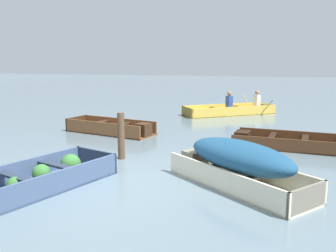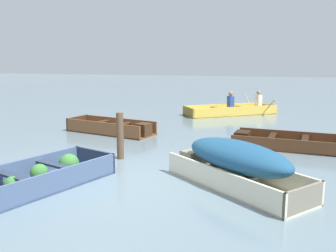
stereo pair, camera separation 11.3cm
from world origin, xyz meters
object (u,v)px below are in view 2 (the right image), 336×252
dinghy_slate_blue_foreground (35,179)px  skiff_dark_varnish_far_moored (283,143)px  rowboat_yellow_with_crew (235,110)px  skiff_cream_near_moored (236,161)px  mooring_post (120,136)px  skiff_wooden_brown_mid_moored (114,129)px

dinghy_slate_blue_foreground → skiff_dark_varnish_far_moored: (4.20, 4.32, -0.05)m
rowboat_yellow_with_crew → skiff_dark_varnish_far_moored: bearing=-71.9°
skiff_cream_near_moored → dinghy_slate_blue_foreground: bearing=-163.5°
rowboat_yellow_with_crew → mooring_post: bearing=-103.6°
skiff_cream_near_moored → mooring_post: mooring_post is taller
dinghy_slate_blue_foreground → skiff_wooden_brown_mid_moored: bearing=97.5°
skiff_cream_near_moored → mooring_post: (-2.67, 1.17, 0.05)m
skiff_dark_varnish_far_moored → dinghy_slate_blue_foreground: bearing=-134.2°
skiff_cream_near_moored → rowboat_yellow_with_crew: size_ratio=0.77×
dinghy_slate_blue_foreground → mooring_post: 2.29m
skiff_wooden_brown_mid_moored → skiff_dark_varnish_far_moored: bearing=-5.0°
skiff_dark_varnish_far_moored → rowboat_yellow_with_crew: 5.53m
mooring_post → skiff_dark_varnish_far_moored: bearing=31.5°
skiff_wooden_brown_mid_moored → rowboat_yellow_with_crew: 5.74m
dinghy_slate_blue_foreground → skiff_dark_varnish_far_moored: 6.02m
rowboat_yellow_with_crew → dinghy_slate_blue_foreground: bearing=-104.5°
skiff_wooden_brown_mid_moored → dinghy_slate_blue_foreground: bearing=-82.5°
skiff_wooden_brown_mid_moored → rowboat_yellow_with_crew: rowboat_yellow_with_crew is taller
skiff_dark_varnish_far_moored → mooring_post: (-3.52, -2.16, 0.41)m
rowboat_yellow_with_crew → mooring_post: (-1.80, -7.42, 0.33)m
rowboat_yellow_with_crew → mooring_post: 7.64m
dinghy_slate_blue_foreground → skiff_wooden_brown_mid_moored: dinghy_slate_blue_foreground is taller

